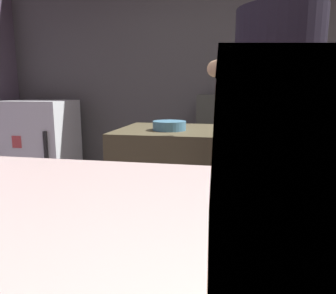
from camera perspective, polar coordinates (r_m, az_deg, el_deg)
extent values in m
cube|color=#4D4C4C|center=(3.43, 12.53, 13.40)|extent=(5.20, 0.10, 2.70)
cube|color=#4C452F|center=(1.96, 23.04, -11.11)|extent=(2.10, 0.60, 0.93)
cube|color=#3C3E38|center=(3.20, 13.65, -0.70)|extent=(0.92, 0.36, 1.11)
cube|color=white|center=(3.62, -21.95, -0.43)|extent=(0.64, 0.55, 1.05)
cube|color=#262626|center=(3.25, -21.43, -0.62)|extent=(0.03, 0.03, 0.38)
cube|color=#D84C4C|center=(3.43, -25.96, 0.84)|extent=(0.10, 0.01, 0.12)
cube|color=#242C2F|center=(1.53, 17.50, -18.07)|extent=(0.28, 0.20, 0.89)
cylinder|color=black|center=(1.35, 19.23, 10.61)|extent=(0.34, 0.34, 0.58)
cone|color=maroon|center=(1.27, 21.64, 16.99)|extent=(0.18, 0.18, 0.52)
cylinder|color=#DCAD7E|center=(1.44, 10.28, 14.30)|extent=(0.17, 0.33, 0.08)
cylinder|color=#DCAD7E|center=(1.57, 22.58, 13.35)|extent=(0.17, 0.33, 0.08)
cylinder|color=teal|center=(1.76, 0.25, 3.94)|extent=(0.19, 0.19, 0.05)
cube|color=silver|center=(1.81, 25.85, 2.38)|extent=(0.24, 0.04, 0.01)
cylinder|color=gold|center=(0.11, 27.68, -18.47)|extent=(0.08, 0.08, 0.11)
cylinder|color=#DACA77|center=(3.24, 18.31, 10.34)|extent=(0.07, 0.07, 0.14)
cylinder|color=#DACA77|center=(3.24, 18.41, 12.08)|extent=(0.03, 0.03, 0.06)
cylinder|color=#333333|center=(3.24, 18.45, 12.67)|extent=(0.03, 0.03, 0.01)
cylinder|color=red|center=(3.17, 13.06, 10.75)|extent=(0.07, 0.07, 0.16)
cylinder|color=red|center=(3.18, 13.14, 12.73)|extent=(0.03, 0.03, 0.06)
cylinder|color=white|center=(3.18, 13.17, 13.40)|extent=(0.04, 0.04, 0.01)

